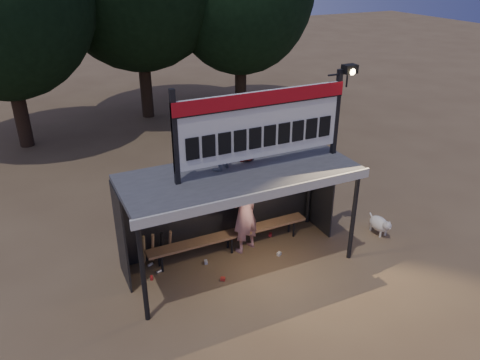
# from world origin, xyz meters

# --- Properties ---
(ground) EXTENTS (80.00, 80.00, 0.00)m
(ground) POSITION_xyz_m (0.00, 0.00, 0.00)
(ground) COLOR brown
(ground) RESTS_ON ground
(player) EXTENTS (0.87, 0.72, 2.04)m
(player) POSITION_xyz_m (0.35, 0.44, 1.02)
(player) COLOR silver
(player) RESTS_ON ground
(child_a) EXTENTS (0.63, 0.57, 1.05)m
(child_a) POSITION_xyz_m (-0.36, 0.29, 2.84)
(child_a) COLOR gray
(child_a) RESTS_ON dugout_shelter
(child_b) EXTENTS (0.50, 0.36, 0.95)m
(child_b) POSITION_xyz_m (0.37, 0.47, 2.80)
(child_b) COLOR #B12B1B
(child_b) RESTS_ON dugout_shelter
(dugout_shelter) EXTENTS (5.10, 2.08, 2.32)m
(dugout_shelter) POSITION_xyz_m (0.00, 0.24, 1.85)
(dugout_shelter) COLOR #3D3D3F
(dugout_shelter) RESTS_ON ground
(scoreboard_assembly) EXTENTS (4.10, 0.27, 1.99)m
(scoreboard_assembly) POSITION_xyz_m (0.56, -0.01, 3.32)
(scoreboard_assembly) COLOR black
(scoreboard_assembly) RESTS_ON dugout_shelter
(bench) EXTENTS (4.00, 0.35, 0.48)m
(bench) POSITION_xyz_m (0.00, 0.55, 0.43)
(bench) COLOR brown
(bench) RESTS_ON ground
(dog) EXTENTS (0.36, 0.81, 0.49)m
(dog) POSITION_xyz_m (3.73, -0.39, 0.28)
(dog) COLOR silver
(dog) RESTS_ON ground
(bats) EXTENTS (0.67, 0.35, 0.84)m
(bats) POSITION_xyz_m (-1.68, 0.82, 0.43)
(bats) COLOR #9C7A48
(bats) RESTS_ON ground
(litter) EXTENTS (3.28, 1.30, 0.08)m
(litter) POSITION_xyz_m (-0.66, 0.26, 0.04)
(litter) COLOR red
(litter) RESTS_ON ground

